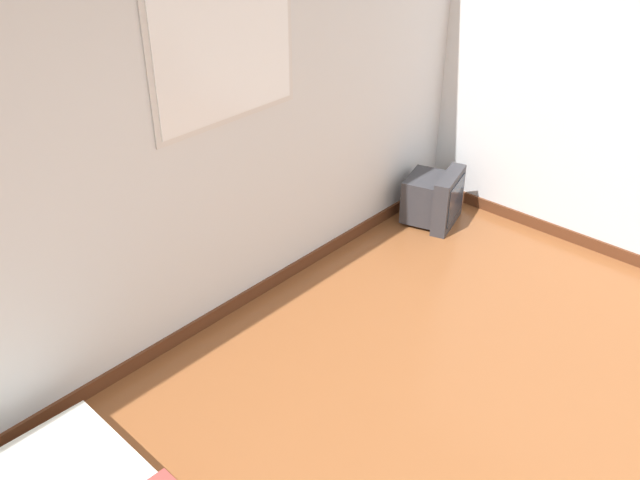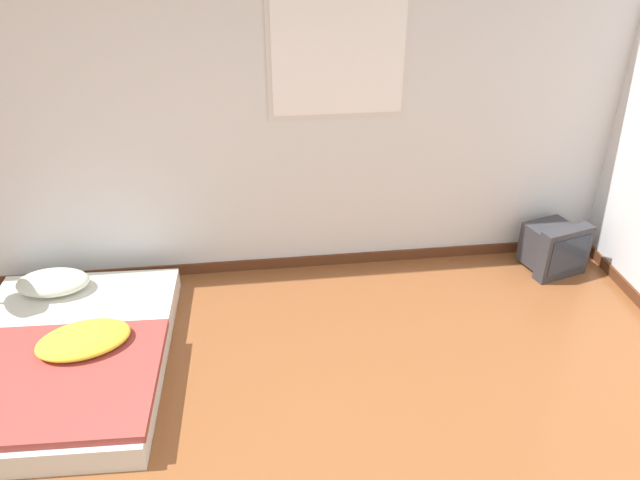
{
  "view_description": "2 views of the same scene",
  "coord_description": "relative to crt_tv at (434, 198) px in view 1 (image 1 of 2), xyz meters",
  "views": [
    {
      "loc": [
        -1.66,
        -0.29,
        2.78
      ],
      "look_at": [
        0.8,
        1.94,
        0.75
      ],
      "focal_mm": 40.0,
      "sensor_mm": 36.0,
      "label": 1
    },
    {
      "loc": [
        0.11,
        -1.74,
        2.81
      ],
      "look_at": [
        0.55,
        1.81,
        0.71
      ],
      "focal_mm": 35.0,
      "sensor_mm": 36.0,
      "label": 2
    }
  ],
  "objects": [
    {
      "name": "crt_tv",
      "position": [
        0.0,
        0.0,
        0.0
      ],
      "size": [
        0.49,
        0.48,
        0.43
      ],
      "color": "#333338",
      "rests_on": "ground_plane"
    },
    {
      "name": "wall_back",
      "position": [
        -2.51,
        0.33,
        1.09
      ],
      "size": [
        8.35,
        0.08,
        2.6
      ],
      "color": "silver",
      "rests_on": "ground_plane"
    }
  ]
}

